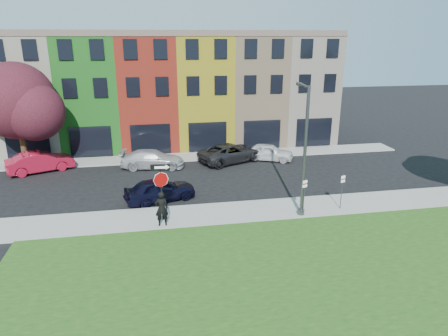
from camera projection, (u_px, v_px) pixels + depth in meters
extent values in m
plane|color=black|center=(251.00, 237.00, 20.89)|extent=(120.00, 120.00, 0.00)
cube|color=gray|center=(271.00, 210.00, 24.01)|extent=(40.00, 3.00, 0.12)
cube|color=gray|center=(175.00, 157.00, 34.38)|extent=(40.00, 2.40, 0.12)
cube|color=beige|center=(38.00, 94.00, 36.61)|extent=(5.00, 10.00, 10.00)
cube|color=green|center=(94.00, 92.00, 37.45)|extent=(5.00, 10.00, 10.00)
cube|color=red|center=(148.00, 91.00, 38.29)|extent=(5.00, 10.00, 10.00)
cube|color=yellow|center=(200.00, 90.00, 39.13)|extent=(5.00, 10.00, 10.00)
cube|color=tan|center=(250.00, 89.00, 39.97)|extent=(5.00, 10.00, 10.00)
cube|color=beige|center=(297.00, 88.00, 40.81)|extent=(5.00, 10.00, 10.00)
cube|color=black|center=(180.00, 138.00, 35.08)|extent=(30.00, 0.12, 2.60)
cylinder|color=black|center=(162.00, 193.00, 22.08)|extent=(0.08, 0.08, 3.22)
cylinder|color=white|center=(161.00, 180.00, 21.80)|extent=(0.87, 0.11, 0.87)
cylinder|color=#880707|center=(161.00, 180.00, 21.78)|extent=(0.83, 0.10, 0.83)
cube|color=black|center=(160.00, 167.00, 21.58)|extent=(1.05, 0.14, 0.34)
cube|color=white|center=(160.00, 167.00, 21.55)|extent=(0.66, 0.08, 0.14)
imported|color=black|center=(162.00, 209.00, 21.62)|extent=(0.79, 0.59, 1.97)
imported|color=black|center=(160.00, 189.00, 25.28)|extent=(4.38, 5.49, 1.52)
imported|color=maroon|center=(40.00, 162.00, 30.74)|extent=(5.20, 6.09, 1.60)
imported|color=#A1A1A5|center=(153.00, 159.00, 31.66)|extent=(3.35, 5.52, 1.45)
imported|color=black|center=(231.00, 153.00, 33.20)|extent=(6.63, 7.46, 1.55)
imported|color=silver|center=(268.00, 152.00, 33.66)|extent=(4.66, 5.35, 1.41)
cylinder|color=#45474A|center=(305.00, 153.00, 22.12)|extent=(0.18, 0.18, 7.40)
cylinder|color=#45474A|center=(301.00, 212.00, 23.23)|extent=(0.40, 0.40, 0.30)
cylinder|color=#45474A|center=(304.00, 85.00, 21.94)|extent=(0.34, 2.00, 0.12)
cube|color=#45474A|center=(299.00, 84.00, 23.00)|extent=(0.31, 0.57, 0.16)
cylinder|color=#45474A|center=(304.00, 197.00, 22.88)|extent=(0.05, 0.05, 2.23)
cube|color=white|center=(305.00, 184.00, 22.60)|extent=(0.31, 0.12, 0.42)
cube|color=#880707|center=(305.00, 184.00, 22.58)|extent=(0.31, 0.11, 0.06)
cylinder|color=#45474A|center=(342.00, 191.00, 23.74)|extent=(0.05, 0.05, 2.19)
cube|color=white|center=(343.00, 179.00, 23.46)|extent=(0.31, 0.13, 0.42)
cube|color=#880707|center=(343.00, 179.00, 23.45)|extent=(0.30, 0.12, 0.06)
cylinder|color=black|center=(24.00, 148.00, 31.13)|extent=(0.44, 0.44, 3.24)
sphere|color=black|center=(16.00, 101.00, 29.99)|extent=(5.78, 5.78, 5.78)
sphere|color=black|center=(35.00, 112.00, 29.64)|extent=(4.34, 4.34, 4.34)
sphere|color=black|center=(3.00, 107.00, 30.89)|extent=(4.05, 4.05, 4.05)
sphere|color=black|center=(20.00, 86.00, 30.26)|extent=(3.47, 3.47, 3.47)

